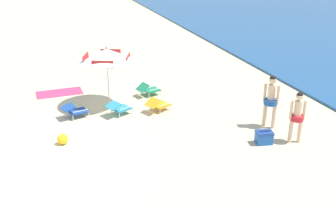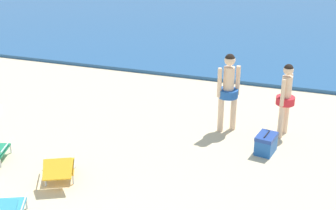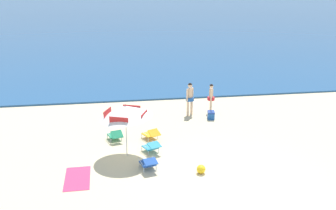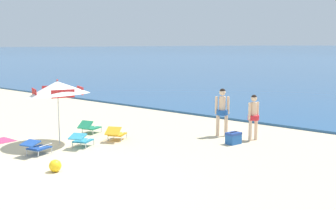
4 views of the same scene
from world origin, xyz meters
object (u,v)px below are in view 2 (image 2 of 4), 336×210
(lounge_chair_under_umbrella, at_px, (4,210))
(lounge_chair_beside_umbrella, at_px, (59,168))
(person_standing_near_shore, at_px, (286,95))
(cooler_box, at_px, (266,144))
(person_standing_beside, at_px, (228,87))

(lounge_chair_under_umbrella, xyz_separation_m, lounge_chair_beside_umbrella, (0.15, 1.41, -0.01))
(lounge_chair_beside_umbrella, height_order, person_standing_near_shore, person_standing_near_shore)
(lounge_chair_under_umbrella, height_order, person_standing_near_shore, person_standing_near_shore)
(cooler_box, bearing_deg, person_standing_beside, 141.66)
(lounge_chair_beside_umbrella, relative_size, cooler_box, 1.87)
(lounge_chair_beside_umbrella, relative_size, person_standing_near_shore, 0.63)
(cooler_box, bearing_deg, lounge_chair_under_umbrella, -134.15)
(lounge_chair_under_umbrella, bearing_deg, lounge_chair_beside_umbrella, 83.90)
(lounge_chair_beside_umbrella, height_order, cooler_box, lounge_chair_beside_umbrella)
(lounge_chair_beside_umbrella, xyz_separation_m, person_standing_beside, (2.45, 3.04, 0.76))
(lounge_chair_under_umbrella, distance_m, cooler_box, 5.13)
(lounge_chair_beside_umbrella, relative_size, person_standing_beside, 0.58)
(lounge_chair_under_umbrella, bearing_deg, person_standing_near_shore, 50.41)
(lounge_chair_under_umbrella, height_order, cooler_box, lounge_chair_under_umbrella)
(person_standing_beside, bearing_deg, lounge_chair_under_umbrella, -120.27)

